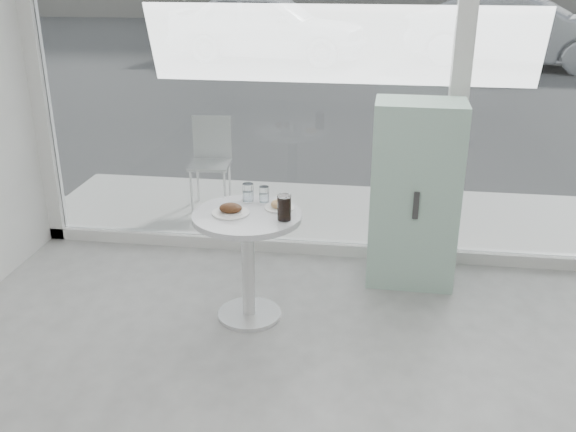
% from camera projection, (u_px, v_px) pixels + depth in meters
% --- Properties ---
extents(room_shell, '(6.00, 6.00, 6.00)m').
position_uv_depth(room_shell, '(232.00, 160.00, 1.42)').
color(room_shell, white).
rests_on(room_shell, ground).
extents(storefront, '(5.00, 0.14, 3.00)m').
position_uv_depth(storefront, '(349.00, 45.00, 4.75)').
color(storefront, white).
rests_on(storefront, ground).
extents(main_table, '(0.72, 0.72, 0.77)m').
position_uv_depth(main_table, '(248.00, 244.00, 4.26)').
color(main_table, silver).
rests_on(main_table, ground).
extents(patio_deck, '(5.60, 1.60, 0.05)m').
position_uv_depth(patio_deck, '(340.00, 215.00, 6.13)').
color(patio_deck, silver).
rests_on(patio_deck, ground).
extents(street, '(40.00, 24.00, 0.00)m').
position_uv_depth(street, '(370.00, 49.00, 17.33)').
color(street, '#3D3D3D').
rests_on(street, ground).
extents(mint_cabinet, '(0.65, 0.46, 1.39)m').
position_uv_depth(mint_cabinet, '(415.00, 195.00, 4.72)').
color(mint_cabinet, '#A3D1B8').
rests_on(mint_cabinet, ground).
extents(patio_chair, '(0.40, 0.40, 0.87)m').
position_uv_depth(patio_chair, '(211.00, 156.00, 6.15)').
color(patio_chair, silver).
rests_on(patio_chair, patio_deck).
extents(car_white, '(4.89, 2.49, 1.60)m').
position_uv_depth(car_white, '(268.00, 26.00, 15.13)').
color(car_white, white).
rests_on(car_white, street).
extents(car_silver, '(5.06, 3.02, 1.58)m').
position_uv_depth(car_silver, '(518.00, 30.00, 14.25)').
color(car_silver, '#A1A3A8').
rests_on(car_silver, street).
extents(plate_fritter, '(0.24, 0.24, 0.07)m').
position_uv_depth(plate_fritter, '(231.00, 210.00, 4.16)').
color(plate_fritter, white).
rests_on(plate_fritter, main_table).
extents(plate_donut, '(0.20, 0.20, 0.05)m').
position_uv_depth(plate_donut, '(280.00, 206.00, 4.25)').
color(plate_donut, white).
rests_on(plate_donut, main_table).
extents(water_tumbler_a, '(0.08, 0.08, 0.12)m').
position_uv_depth(water_tumbler_a, '(248.00, 193.00, 4.37)').
color(water_tumbler_a, white).
rests_on(water_tumbler_a, main_table).
extents(water_tumbler_b, '(0.07, 0.07, 0.11)m').
position_uv_depth(water_tumbler_b, '(264.00, 195.00, 4.36)').
color(water_tumbler_b, white).
rests_on(water_tumbler_b, main_table).
extents(cola_glass, '(0.09, 0.09, 0.17)m').
position_uv_depth(cola_glass, '(284.00, 208.00, 4.05)').
color(cola_glass, white).
rests_on(cola_glass, main_table).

